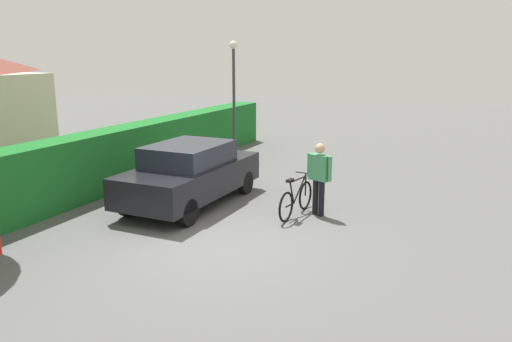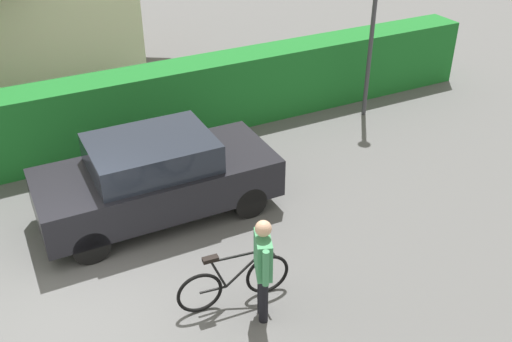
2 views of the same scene
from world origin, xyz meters
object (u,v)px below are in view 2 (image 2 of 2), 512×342
Objects in this scene: parked_car_near at (156,176)px; person_rider at (263,263)px; bicycle at (234,281)px; street_lamp at (375,5)px.

person_rider is at bearing -81.71° from parked_car_near.
bicycle is (0.23, -2.60, -0.39)m from parked_car_near.
bicycle is 1.03× the size of person_rider.
street_lamp is at bearing 16.37° from parked_car_near.
parked_car_near is at bearing -163.63° from street_lamp.
street_lamp is (5.66, 1.66, 1.82)m from parked_car_near.
parked_car_near is 2.41× the size of bicycle.
parked_car_near is 1.03× the size of street_lamp.
bicycle is at bearing 116.05° from person_rider.
person_rider is (0.45, -3.05, 0.19)m from parked_car_near.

